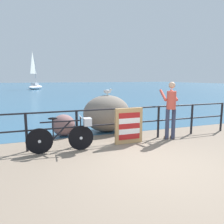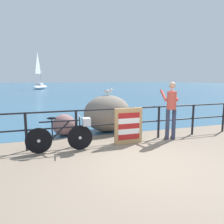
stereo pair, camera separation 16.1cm
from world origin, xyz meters
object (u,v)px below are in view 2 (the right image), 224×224
Objects in this scene: breakwater_boulder_main at (107,113)px; person_at_railing at (171,108)px; bicycle at (66,134)px; seagull at (108,91)px; folded_deckchair_stack at (128,126)px; sailboat at (40,85)px; breakwater_boulder_left at (64,125)px.

person_at_railing is at bearing -46.51° from breakwater_boulder_main.
person_at_railing is 1.05× the size of breakwater_boulder_main.
person_at_railing is 2.26m from breakwater_boulder_main.
bicycle is 4.97× the size of seagull.
person_at_railing is at bearing -1.04° from folded_deckchair_stack.
sailboat is (-2.03, 31.96, 0.06)m from breakwater_boulder_main.
breakwater_boulder_left is at bearing -161.05° from seagull.
sailboat reaches higher than breakwater_boulder_main.
breakwater_boulder_left is 1.91m from seagull.
bicycle is at bearing 103.99° from person_at_railing.
sailboat is at bearing 108.34° from seagull.
seagull is at bearing 36.46° from breakwater_boulder_main.
breakwater_boulder_main is 1.57m from breakwater_boulder_left.
person_at_railing is (3.21, 0.08, 0.53)m from bicycle.
folded_deckchair_stack reaches higher than bicycle.
bicycle is at bearing -176.74° from folded_deckchair_stack.
person_at_railing is at bearing -32.90° from seagull.
folded_deckchair_stack is at bearing 5.79° from bicycle.
person_at_railing is 2.36× the size of breakwater_boulder_left.
seagull reaches higher than folded_deckchair_stack.
sailboat is (-2.17, 33.55, 0.19)m from folded_deckchair_stack.
bicycle is at bearing -120.01° from seagull.
breakwater_boulder_main is (-0.14, 1.59, 0.13)m from folded_deckchair_stack.
bicycle is 2.39m from breakwater_boulder_main.
seagull is 0.06× the size of sailboat.
bicycle is 1.81m from folded_deckchair_stack.
person_at_railing is at bearing -26.39° from breakwater_boulder_left.
sailboat reaches higher than seagull.
bicycle is at bearing -134.51° from breakwater_boulder_main.
folded_deckchair_stack is at bearing -71.57° from seagull.
breakwater_boulder_main is (-1.54, 1.62, -0.34)m from person_at_railing.
breakwater_boulder_left is at bearing -176.51° from breakwater_boulder_main.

